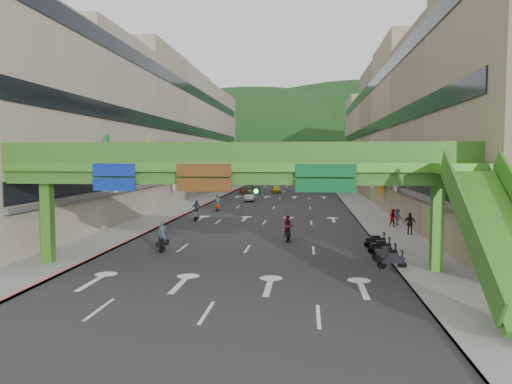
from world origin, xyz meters
The scene contains 23 objects.
ground centered at (0.00, 0.00, 0.00)m, with size 320.00×320.00×0.00m, color black.
road_slab centered at (0.00, 50.00, 0.01)m, with size 18.00×140.00×0.02m, color #28282B.
sidewalk_left centered at (-11.00, 50.00, 0.07)m, with size 4.00×140.00×0.15m, color gray.
sidewalk_right centered at (11.00, 50.00, 0.07)m, with size 4.00×140.00×0.15m, color gray.
curb_left centered at (-9.10, 50.00, 0.09)m, with size 0.20×140.00×0.18m, color #CC5959.
curb_right centered at (9.10, 50.00, 0.09)m, with size 0.20×140.00×0.18m, color gray.
building_row_left centered at (-18.93, 50.00, 9.46)m, with size 12.80×95.00×19.00m.
building_row_right centered at (18.93, 50.00, 9.46)m, with size 12.80×95.00×19.00m.
overpass_near centered at (0.93, 5.38, 5.21)m, with size 28.00×12.27×7.10m.
overpass_far centered at (0.00, 65.00, 5.40)m, with size 28.00×2.20×7.10m.
hill_left centered at (-15.00, 160.00, 0.00)m, with size 168.00×140.00×112.00m, color #1C4419.
hill_right centered at (25.00, 180.00, 0.00)m, with size 208.00×176.00×128.00m, color #1C4419.
bunting_string centered at (0.00, 30.00, 5.96)m, with size 26.00×0.36×0.47m.
scooter_rider_near centered at (-5.53, 10.65, 0.97)m, with size 0.72×1.59×2.07m.
scooter_rider_mid centered at (2.68, 15.42, 1.02)m, with size 0.83×1.60×1.99m.
scooter_rider_left centered at (-6.76, 26.51, 1.03)m, with size 1.00×1.60×2.05m.
scooter_rider_far centered at (-6.10, 34.68, 1.02)m, with size 0.84×1.60×2.03m.
parked_scooter_row centered at (8.80, 10.00, 0.52)m, with size 1.60×7.16×1.08m.
car_silver centered at (-3.89, 48.36, 0.65)m, with size 1.37×3.92×1.29m, color #B5B7BE.
car_yellow centered at (-1.19, 65.08, 0.61)m, with size 1.45×3.60×1.23m, color yellow.
pedestrian_red centered at (11.62, 22.94, 0.79)m, with size 0.77×0.60×1.59m, color #9E0716.
pedestrian_dark centered at (12.20, 18.90, 0.86)m, with size 1.01×0.42×1.73m, color black.
pedestrian_blue centered at (12.20, 24.30, 0.75)m, with size 0.70×0.45×1.49m, color #313C55.
Camera 1 is at (3.98, -21.46, 6.33)m, focal length 35.00 mm.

